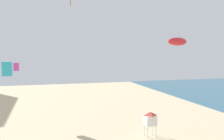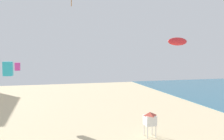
{
  "view_description": "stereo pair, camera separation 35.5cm",
  "coord_description": "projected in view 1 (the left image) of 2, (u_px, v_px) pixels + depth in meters",
  "views": [
    {
      "loc": [
        -1.22,
        -7.78,
        8.58
      ],
      "look_at": [
        5.88,
        17.19,
        6.73
      ],
      "focal_mm": 39.8,
      "sensor_mm": 36.0,
      "label": 1
    },
    {
      "loc": [
        -0.87,
        -7.88,
        8.58
      ],
      "look_at": [
        5.88,
        17.19,
        6.73
      ],
      "focal_mm": 39.8,
      "sensor_mm": 36.0,
      "label": 2
    }
  ],
  "objects": [
    {
      "name": "lifeguard_stand",
      "position": [
        150.0,
        119.0,
        25.21
      ],
      "size": [
        1.1,
        1.1,
        2.55
      ],
      "rotation": [
        0.0,
        0.0,
        -0.38
      ],
      "color": "white",
      "rests_on": "ground"
    },
    {
      "name": "kite_magenta_box",
      "position": [
        16.0,
        67.0,
        32.87
      ],
      "size": [
        0.67,
        0.67,
        1.05
      ],
      "color": "#DB3D9E"
    },
    {
      "name": "kite_cyan_box",
      "position": [
        7.0,
        69.0,
        28.23
      ],
      "size": [
        1.04,
        1.04,
        1.63
      ],
      "color": "#2DB7CC"
    },
    {
      "name": "kite_red_parafoil",
      "position": [
        177.0,
        42.0,
        25.27
      ],
      "size": [
        2.12,
        0.59,
        0.82
      ],
      "color": "red"
    }
  ]
}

